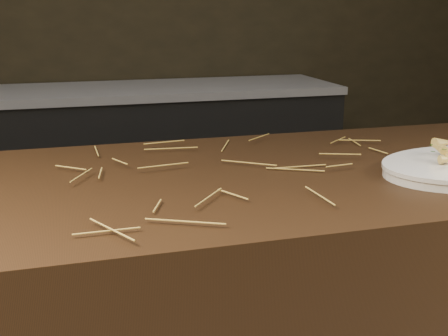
{
  "coord_description": "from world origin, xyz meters",
  "views": [
    {
      "loc": [
        -0.21,
        -0.78,
        1.24
      ],
      "look_at": [
        0.05,
        0.15,
        0.96
      ],
      "focal_mm": 45.0,
      "sensor_mm": 36.0,
      "label": 1
    }
  ],
  "objects": [
    {
      "name": "straw_bedding",
      "position": [
        0.0,
        0.3,
        0.91
      ],
      "size": [
        1.4,
        0.6,
        0.02
      ],
      "primitive_type": null,
      "color": "olive",
      "rests_on": "main_counter"
    },
    {
      "name": "back_counter",
      "position": [
        0.3,
        2.18,
        0.42
      ],
      "size": [
        1.82,
        0.62,
        0.84
      ],
      "color": "black",
      "rests_on": "ground"
    }
  ]
}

